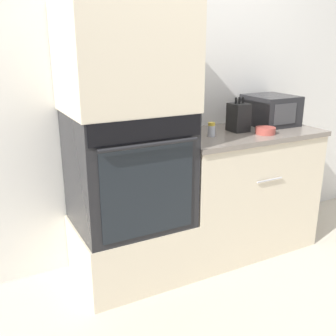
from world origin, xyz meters
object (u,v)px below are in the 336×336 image
(wall_oven, at_px, (129,168))
(condiment_jar_mid, at_px, (211,130))
(bowl, at_px, (265,131))
(condiment_jar_near, at_px, (169,127))
(condiment_jar_far, at_px, (198,124))
(knife_block, at_px, (239,117))
(microwave, at_px, (270,110))

(wall_oven, height_order, condiment_jar_mid, wall_oven)
(bowl, bearing_deg, condiment_jar_near, 144.82)
(condiment_jar_far, bearing_deg, wall_oven, -160.13)
(knife_block, bearing_deg, condiment_jar_near, 152.61)
(knife_block, xyz_separation_m, condiment_jar_mid, (-0.27, -0.05, -0.06))
(condiment_jar_near, bearing_deg, condiment_jar_far, -2.00)
(knife_block, bearing_deg, microwave, 11.70)
(wall_oven, distance_m, microwave, 1.28)
(condiment_jar_near, xyz_separation_m, condiment_jar_far, (0.24, -0.01, -0.00))
(condiment_jar_mid, distance_m, condiment_jar_far, 0.28)
(microwave, bearing_deg, condiment_jar_mid, -168.96)
(knife_block, bearing_deg, wall_oven, -178.83)
(condiment_jar_mid, relative_size, condiment_jar_far, 1.53)
(bowl, relative_size, condiment_jar_mid, 1.47)
(wall_oven, height_order, knife_block, knife_block)
(condiment_jar_far, bearing_deg, knife_block, -46.88)
(microwave, bearing_deg, condiment_jar_far, 165.83)
(knife_block, bearing_deg, condiment_jar_far, 133.12)
(wall_oven, distance_m, knife_block, 0.91)
(knife_block, bearing_deg, bowl, -54.92)
(condiment_jar_near, bearing_deg, microwave, -10.71)
(wall_oven, relative_size, condiment_jar_near, 11.09)
(condiment_jar_mid, bearing_deg, microwave, 11.04)
(wall_oven, relative_size, knife_block, 3.02)
(wall_oven, distance_m, condiment_jar_far, 0.73)
(bowl, xyz_separation_m, condiment_jar_far, (-0.33, 0.39, 0.01))
(microwave, bearing_deg, wall_oven, -175.66)
(condiment_jar_near, xyz_separation_m, condiment_jar_mid, (0.18, -0.28, 0.01))
(wall_oven, height_order, microwave, microwave)
(bowl, relative_size, condiment_jar_far, 2.25)
(microwave, distance_m, condiment_jar_mid, 0.65)
(microwave, xyz_separation_m, condiment_jar_mid, (-0.64, -0.12, -0.07))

